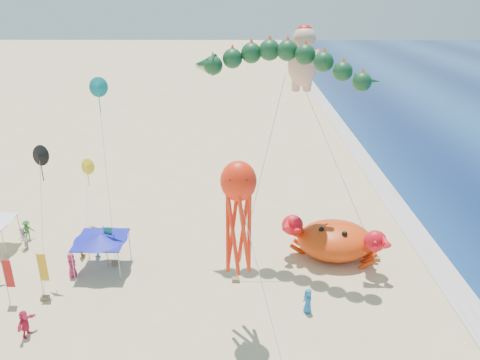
% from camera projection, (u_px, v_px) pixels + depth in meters
% --- Properties ---
extents(ground, '(320.00, 320.00, 0.00)m').
position_uv_depth(ground, '(270.00, 282.00, 31.00)').
color(ground, '#D1B784').
rests_on(ground, ground).
extents(foam_strip, '(320.00, 320.00, 0.00)m').
position_uv_depth(foam_strip, '(451.00, 283.00, 30.93)').
color(foam_strip, silver).
rests_on(foam_strip, ground).
extents(crab_inflatable, '(7.28, 6.20, 3.19)m').
position_uv_depth(crab_inflatable, '(335.00, 240.00, 33.43)').
color(crab_inflatable, red).
rests_on(crab_inflatable, ground).
extents(dragon_kite, '(11.67, 6.24, 14.66)m').
position_uv_depth(dragon_kite, '(283.00, 68.00, 29.49)').
color(dragon_kite, '#0F3A1D').
rests_on(dragon_kite, ground).
extents(cherub_kite, '(6.79, 4.42, 15.87)m').
position_uv_depth(cherub_kite, '(303.00, 57.00, 31.42)').
color(cherub_kite, '#F8B197').
rests_on(cherub_kite, ground).
extents(octopus_kite, '(3.74, 6.82, 9.97)m').
position_uv_depth(octopus_kite, '(239.00, 209.00, 24.52)').
color(octopus_kite, '#FF280D').
rests_on(octopus_kite, ground).
extents(canopy_blue, '(3.60, 3.60, 2.71)m').
position_uv_depth(canopy_blue, '(100.00, 237.00, 31.63)').
color(canopy_blue, gray).
rests_on(canopy_blue, ground).
extents(feather_flags, '(10.32, 4.38, 3.20)m').
position_uv_depth(feather_flags, '(32.00, 255.00, 30.34)').
color(feather_flags, gray).
rests_on(feather_flags, ground).
extents(beachgoers, '(21.52, 12.21, 1.88)m').
position_uv_depth(beachgoers, '(74.00, 263.00, 31.61)').
color(beachgoers, '#CA2058').
rests_on(beachgoers, ground).
extents(small_kites, '(11.03, 11.47, 12.79)m').
position_uv_depth(small_kites, '(38.00, 164.00, 31.69)').
color(small_kites, '#C61645').
rests_on(small_kites, ground).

